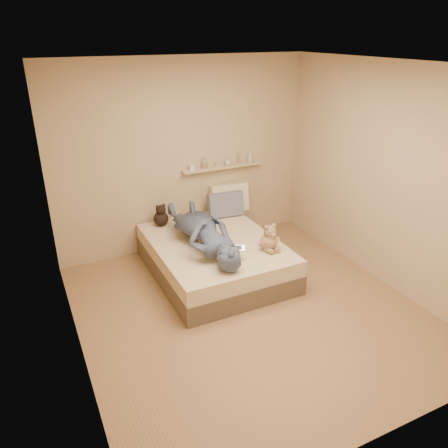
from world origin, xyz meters
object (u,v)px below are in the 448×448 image
bed (214,257)px  pillow_grey (225,204)px  game_console (237,248)px  teddy_bear (269,239)px  person (203,231)px  dark_plush (161,216)px  wall_shelf (222,167)px  pillow_cream (229,198)px

bed → pillow_grey: 0.94m
game_console → teddy_bear: size_ratio=0.55×
game_console → person: (-0.21, 0.50, 0.04)m
teddy_bear → dark_plush: 1.56m
person → game_console: bearing=112.9°
dark_plush → wall_shelf: (0.99, 0.16, 0.52)m
bed → pillow_cream: size_ratio=3.45×
dark_plush → person: 0.86m
dark_plush → pillow_cream: pillow_cream is taller
bed → dark_plush: dark_plush is taller
pillow_grey → wall_shelf: 0.53m
game_console → pillow_cream: size_ratio=0.34×
pillow_cream → wall_shelf: bearing=131.8°
bed → teddy_bear: 0.79m
dark_plush → pillow_grey: bearing=-3.7°
game_console → dark_plush: bearing=110.0°
teddy_bear → game_console: bearing=-172.0°
wall_shelf → dark_plush: bearing=-170.9°
bed → game_console: game_console is taller
wall_shelf → person: bearing=-126.7°
bed → pillow_cream: (0.62, 0.83, 0.43)m
teddy_bear → person: 0.80m
teddy_bear → pillow_cream: bearing=84.7°
pillow_grey → teddy_bear: bearing=-89.8°
game_console → pillow_cream: 1.51m
wall_shelf → game_console: bearing=-109.3°
pillow_cream → person: (-0.79, -0.89, -0.01)m
dark_plush → wall_shelf: bearing=9.1°
bed → wall_shelf: wall_shelf is taller
dark_plush → teddy_bear: bearing=-52.9°
pillow_cream → pillow_grey: (-0.13, -0.14, -0.03)m
wall_shelf → bed: bearing=-121.2°
bed → pillow_grey: size_ratio=3.80×
teddy_bear → wall_shelf: (0.05, 1.40, 0.51)m
game_console → wall_shelf: wall_shelf is taller
pillow_grey → wall_shelf: size_ratio=0.42×
game_console → person: 0.54m
wall_shelf → teddy_bear: bearing=-92.1°
game_console → person: size_ratio=0.12×
pillow_cream → game_console: bearing=-112.8°
bed → teddy_bear: bearing=-44.8°
dark_plush → pillow_grey: 0.94m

